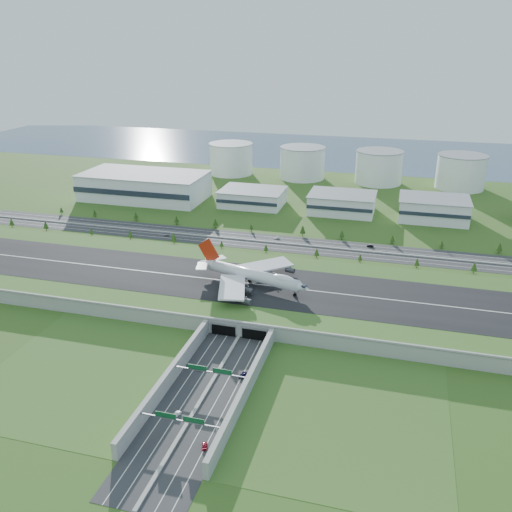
% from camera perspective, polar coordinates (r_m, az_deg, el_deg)
% --- Properties ---
extents(ground, '(1200.00, 1200.00, 0.00)m').
position_cam_1_polar(ground, '(334.59, 0.72, -4.34)').
color(ground, '#3F5B1C').
rests_on(ground, ground).
extents(airfield_deck, '(520.00, 100.00, 9.20)m').
position_cam_1_polar(airfield_deck, '(332.71, 0.72, -3.71)').
color(airfield_deck, gray).
rests_on(airfield_deck, ground).
extents(underpass_road, '(38.80, 120.40, 8.00)m').
position_cam_1_polar(underpass_road, '(251.09, -5.21, -13.31)').
color(underpass_road, '#28282B').
rests_on(underpass_road, ground).
extents(sign_gantry_near, '(38.70, 0.70, 9.80)m').
position_cam_1_polar(sign_gantry_near, '(252.46, -4.88, -12.11)').
color(sign_gantry_near, gray).
rests_on(sign_gantry_near, ground).
extents(sign_gantry_far, '(38.70, 0.70, 9.80)m').
position_cam_1_polar(sign_gantry_far, '(226.43, -8.03, -16.82)').
color(sign_gantry_far, gray).
rests_on(sign_gantry_far, ground).
extents(north_expressway, '(560.00, 36.00, 0.12)m').
position_cam_1_polar(north_expressway, '(419.73, 4.01, 1.20)').
color(north_expressway, '#28282B').
rests_on(north_expressway, ground).
extents(tree_row, '(499.52, 48.73, 8.47)m').
position_cam_1_polar(tree_row, '(416.97, 6.34, 1.65)').
color(tree_row, '#3D2819').
rests_on(tree_row, ground).
extents(hangar_west, '(120.00, 60.00, 25.00)m').
position_cam_1_polar(hangar_west, '(552.05, -11.66, 7.22)').
color(hangar_west, white).
rests_on(hangar_west, ground).
extents(hangar_mid_a, '(58.00, 42.00, 15.00)m').
position_cam_1_polar(hangar_mid_a, '(518.64, -0.37, 6.16)').
color(hangar_mid_a, white).
rests_on(hangar_mid_a, ground).
extents(hangar_mid_b, '(58.00, 42.00, 17.00)m').
position_cam_1_polar(hangar_mid_b, '(502.88, 9.04, 5.50)').
color(hangar_mid_b, white).
rests_on(hangar_mid_b, ground).
extents(hangar_mid_c, '(58.00, 42.00, 19.00)m').
position_cam_1_polar(hangar_mid_c, '(500.92, 18.18, 4.73)').
color(hangar_mid_c, white).
rests_on(hangar_mid_c, ground).
extents(fuel_tank_a, '(50.00, 50.00, 35.00)m').
position_cam_1_polar(fuel_tank_a, '(644.91, -2.65, 10.17)').
color(fuel_tank_a, white).
rests_on(fuel_tank_a, ground).
extents(fuel_tank_b, '(50.00, 50.00, 35.00)m').
position_cam_1_polar(fuel_tank_b, '(624.41, 4.90, 9.73)').
color(fuel_tank_b, white).
rests_on(fuel_tank_b, ground).
extents(fuel_tank_c, '(50.00, 50.00, 35.00)m').
position_cam_1_polar(fuel_tank_c, '(615.07, 12.80, 9.09)').
color(fuel_tank_c, white).
rests_on(fuel_tank_c, ground).
extents(fuel_tank_d, '(50.00, 50.00, 35.00)m').
position_cam_1_polar(fuel_tank_d, '(617.41, 20.75, 8.27)').
color(fuel_tank_d, white).
rests_on(fuel_tank_d, ground).
extents(bay_water, '(1200.00, 260.00, 0.06)m').
position_cam_1_polar(bay_water, '(788.24, 9.77, 10.74)').
color(bay_water, '#374C6A').
rests_on(bay_water, ground).
extents(boeing_747, '(76.84, 71.61, 24.39)m').
position_cam_1_polar(boeing_747, '(328.66, -0.44, -1.98)').
color(boeing_747, white).
rests_on(boeing_747, airfield_deck).
extents(car_0, '(2.65, 4.47, 1.43)m').
position_cam_1_polar(car_0, '(266.70, -5.74, -11.67)').
color(car_0, silver).
rests_on(car_0, ground).
extents(car_1, '(3.05, 5.07, 1.58)m').
position_cam_1_polar(car_1, '(239.67, -8.39, -16.18)').
color(car_1, silver).
rests_on(car_1, ground).
extents(car_2, '(3.71, 6.17, 1.61)m').
position_cam_1_polar(car_2, '(260.87, -1.36, -12.38)').
color(car_2, '#0C0B37').
rests_on(car_2, ground).
extents(car_3, '(3.31, 5.23, 1.41)m').
position_cam_1_polar(car_3, '(223.78, -5.44, -19.27)').
color(car_3, maroon).
rests_on(car_3, ground).
extents(car_4, '(4.25, 2.50, 1.36)m').
position_cam_1_polar(car_4, '(442.25, -9.38, 2.15)').
color(car_4, '#535257').
rests_on(car_4, ground).
extents(car_5, '(5.28, 2.34, 1.69)m').
position_cam_1_polar(car_5, '(422.71, 11.93, 1.05)').
color(car_5, black).
rests_on(car_5, ground).
extents(car_7, '(4.89, 3.13, 1.32)m').
position_cam_1_polar(car_7, '(431.47, 2.20, 1.93)').
color(car_7, white).
rests_on(car_7, ground).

